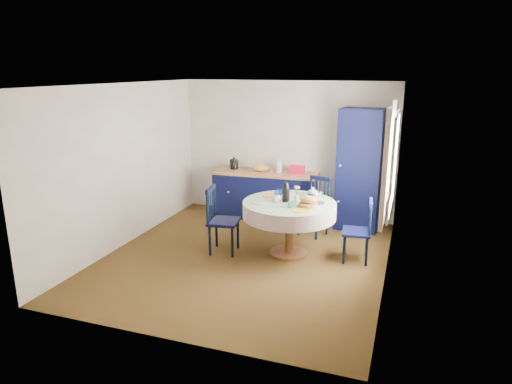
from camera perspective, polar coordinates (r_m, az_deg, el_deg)
floor at (r=6.83m, az=-1.32°, el=-8.15°), size 4.50×4.50×0.00m
ceiling at (r=6.28m, az=-1.47°, el=13.30°), size 4.50×4.50×0.00m
wall_back at (r=8.54m, az=3.90°, el=5.35°), size 4.00×0.02×2.50m
wall_left at (r=7.36m, az=-16.16°, el=3.18°), size 0.02×4.50×2.50m
wall_right at (r=6.06m, az=16.64°, el=0.62°), size 0.02×4.50×2.50m
window at (r=6.29m, az=16.54°, el=3.73°), size 0.10×1.74×1.45m
kitchen_counter at (r=8.48m, az=1.12°, el=-0.24°), size 1.97×0.70×1.11m
pantry_cabinet at (r=7.94m, az=12.89°, el=2.69°), size 0.77×0.59×2.08m
dining_table at (r=6.69m, az=4.24°, el=-2.29°), size 1.36×1.36×1.11m
chair_left at (r=6.88m, az=-4.40°, el=-3.46°), size 0.49×0.51×1.01m
chair_far at (r=7.65m, az=7.36°, el=-1.77°), size 0.55×0.54×0.97m
chair_right at (r=6.71m, az=12.79°, el=-4.70°), size 0.43×0.45×0.92m
mug_a at (r=6.63m, az=2.50°, el=-0.83°), size 0.13×0.13×0.11m
mug_b at (r=6.38m, az=4.38°, el=-1.59°), size 0.09×0.09×0.08m
mug_c at (r=6.82m, az=7.00°, el=-0.52°), size 0.12×0.12×0.09m
mug_d at (r=7.02m, az=3.86°, el=-0.02°), size 0.09×0.09×0.09m
cobalt_bowl at (r=6.99m, az=3.26°, el=-0.18°), size 0.23×0.23×0.06m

